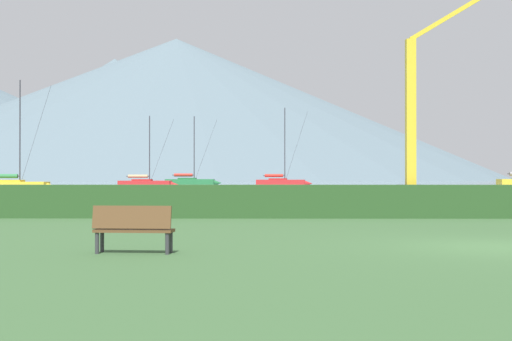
% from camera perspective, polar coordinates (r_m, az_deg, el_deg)
% --- Properties ---
extents(ground_plane, '(1000.00, 1000.00, 0.00)m').
position_cam_1_polar(ground_plane, '(16.45, 18.94, -5.76)').
color(ground_plane, '#385B33').
extents(harbor_water, '(320.00, 246.00, 0.00)m').
position_cam_1_polar(harbor_water, '(152.65, 2.61, -1.01)').
color(harbor_water, gray).
rests_on(harbor_water, ground_plane).
extents(hedge_line, '(80.00, 1.20, 1.21)m').
position_cam_1_polar(hedge_line, '(27.06, 11.62, -2.39)').
color(hedge_line, '#284C23').
rests_on(hedge_line, ground_plane).
extents(sailboat_slip_0, '(7.66, 2.82, 10.75)m').
position_cam_1_polar(sailboat_slip_0, '(97.58, 2.02, -0.96)').
color(sailboat_slip_0, red).
rests_on(sailboat_slip_0, harbor_water).
extents(sailboat_slip_1, '(7.23, 2.18, 10.63)m').
position_cam_1_polar(sailboat_slip_1, '(72.06, -18.46, -1.14)').
color(sailboat_slip_1, gold).
rests_on(sailboat_slip_1, harbor_water).
extents(sailboat_slip_6, '(7.92, 2.37, 9.96)m').
position_cam_1_polar(sailboat_slip_6, '(102.46, -5.17, -0.92)').
color(sailboat_slip_6, '#236B38').
rests_on(sailboat_slip_6, harbor_water).
extents(sailboat_slip_8, '(7.16, 2.28, 8.70)m').
position_cam_1_polar(sailboat_slip_8, '(86.95, -8.67, -1.05)').
color(sailboat_slip_8, red).
rests_on(sailboat_slip_8, harbor_water).
extents(park_bench_near_path, '(1.59, 0.59, 0.95)m').
position_cam_1_polar(park_bench_near_path, '(14.47, -9.66, -4.40)').
color(park_bench_near_path, brown).
rests_on(park_bench_near_path, ground_plane).
extents(dock_crane, '(7.82, 2.00, 17.22)m').
position_cam_1_polar(dock_crane, '(62.43, 12.35, 3.57)').
color(dock_crane, '#333338').
rests_on(dock_crane, ground_plane).
extents(distant_hill_west_ridge, '(185.91, 185.91, 62.96)m').
position_cam_1_polar(distant_hill_west_ridge, '(385.79, -11.08, 4.03)').
color(distant_hill_west_ridge, slate).
rests_on(distant_hill_west_ridge, ground_plane).
extents(distant_hill_central_peak, '(287.52, 287.52, 63.45)m').
position_cam_1_polar(distant_hill_central_peak, '(328.48, -6.31, 4.85)').
color(distant_hill_central_peak, slate).
rests_on(distant_hill_central_peak, ground_plane).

